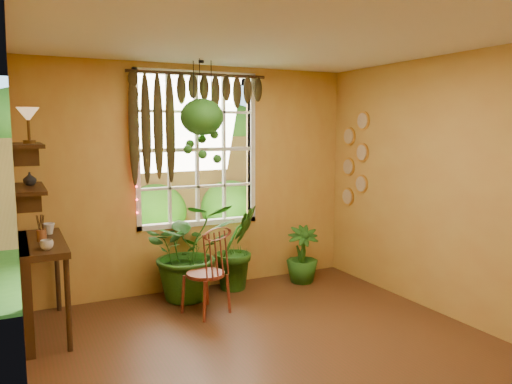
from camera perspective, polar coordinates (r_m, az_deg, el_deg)
floor at (r=4.44m, az=3.98°, el=-18.85°), size 4.50×4.50×0.00m
ceiling at (r=4.06m, az=4.33°, el=17.86°), size 4.50×4.50×0.00m
wall_back at (r=6.07m, az=-6.63°, el=1.52°), size 4.00×0.00×4.00m
wall_left at (r=3.49m, az=-25.55°, el=-3.40°), size 0.00×4.50×4.50m
wall_right at (r=5.32m, az=23.09°, el=0.18°), size 0.00×4.50×4.50m
window at (r=6.07m, az=-6.77°, el=4.83°), size 1.52×0.10×1.86m
valance_vine at (r=5.93m, az=-7.25°, el=10.35°), size 1.70×0.12×1.10m
string_lights at (r=5.77m, az=-13.64°, el=5.05°), size 0.03×0.03×1.54m
wall_plates at (r=6.59m, az=11.22°, el=3.63°), size 0.04×0.32×1.10m
counter_ledge at (r=5.23m, az=-24.30°, el=-8.92°), size 0.40×1.20×0.90m
shelf_lower at (r=5.07m, az=-24.41°, el=0.36°), size 0.25×0.90×0.04m
shelf_upper at (r=5.05m, az=-24.65°, el=4.87°), size 0.25×0.90×0.04m
backyard at (r=10.58m, az=-13.82°, el=3.44°), size 14.00×10.00×12.00m
windsor_chair at (r=5.37m, az=-5.56°, el=-10.52°), size 0.53×0.54×1.09m
potted_plant_left at (r=5.80m, az=-7.64°, el=-6.62°), size 1.09×0.97×1.13m
potted_plant_mid at (r=6.12m, az=-2.22°, el=-6.36°), size 0.66×0.58×1.02m
potted_plant_right at (r=6.42m, az=5.30°, el=-7.14°), size 0.51×0.51×0.72m
hanging_basket at (r=5.63m, az=-6.19°, el=7.97°), size 0.48×0.48×1.15m
cup_a at (r=4.75m, az=-22.81°, el=-5.59°), size 0.14×0.14×0.09m
cup_b at (r=5.42m, az=-22.62°, el=-3.90°), size 0.16×0.16×0.11m
brush_jar at (r=5.11m, az=-23.34°, el=-3.80°), size 0.09×0.09×0.32m
shelf_vase at (r=5.19m, az=-24.45°, el=1.39°), size 0.15×0.15×0.13m
tiffany_lamp at (r=4.97m, az=-24.61°, el=7.80°), size 0.19×0.19×0.32m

